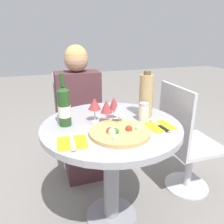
# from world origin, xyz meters

# --- Properties ---
(ground_plane) EXTENTS (12.00, 12.00, 0.00)m
(ground_plane) POSITION_xyz_m (0.00, 0.00, 0.00)
(ground_plane) COLOR gray
(ground_plane) RESTS_ON ground
(dining_table) EXTENTS (0.86, 0.86, 0.74)m
(dining_table) POSITION_xyz_m (0.00, 0.00, 0.59)
(dining_table) COLOR gray
(dining_table) RESTS_ON ground_plane
(chair_behind_diner) EXTENTS (0.41, 0.41, 0.91)m
(chair_behind_diner) POSITION_xyz_m (-0.08, 0.82, 0.43)
(chair_behind_diner) COLOR silver
(chair_behind_diner) RESTS_ON ground_plane
(seated_diner) EXTENTS (0.39, 0.44, 1.17)m
(seated_diner) POSITION_xyz_m (-0.08, 0.68, 0.54)
(seated_diner) COLOR #512D33
(seated_diner) RESTS_ON ground_plane
(chair_empty_side) EXTENTS (0.41, 0.41, 0.91)m
(chair_empty_side) POSITION_xyz_m (0.66, 0.12, 0.43)
(chair_empty_side) COLOR silver
(chair_empty_side) RESTS_ON ground_plane
(pizza_large) EXTENTS (0.34, 0.34, 0.05)m
(pizza_large) POSITION_xyz_m (-0.01, -0.15, 0.75)
(pizza_large) COLOR tan
(pizza_large) RESTS_ON dining_table
(wine_bottle) EXTENTS (0.08, 0.08, 0.32)m
(wine_bottle) POSITION_xyz_m (-0.27, 0.07, 0.86)
(wine_bottle) COLOR #23471E
(wine_bottle) RESTS_ON dining_table
(tall_carafe) EXTENTS (0.09, 0.09, 0.30)m
(tall_carafe) POSITION_xyz_m (0.26, 0.06, 0.88)
(tall_carafe) COLOR tan
(tall_carafe) RESTS_ON dining_table
(sugar_shaker) EXTENTS (0.06, 0.06, 0.12)m
(sugar_shaker) POSITION_xyz_m (0.21, -0.02, 0.80)
(sugar_shaker) COLOR silver
(sugar_shaker) RESTS_ON dining_table
(wine_glass_back_right) EXTENTS (0.07, 0.07, 0.15)m
(wine_glass_back_right) POSITION_xyz_m (0.04, 0.07, 0.84)
(wine_glass_back_right) COLOR silver
(wine_glass_back_right) RESTS_ON dining_table
(wine_glass_center) EXTENTS (0.07, 0.07, 0.15)m
(wine_glass_center) POSITION_xyz_m (-0.02, 0.03, 0.84)
(wine_glass_center) COLOR silver
(wine_glass_center) RESTS_ON dining_table
(wine_glass_front_right) EXTENTS (0.07, 0.07, 0.14)m
(wine_glass_front_right) POSITION_xyz_m (0.04, -0.02, 0.83)
(wine_glass_front_right) COLOR silver
(wine_glass_front_right) RESTS_ON dining_table
(wine_glass_back_left) EXTENTS (0.08, 0.08, 0.15)m
(wine_glass_back_left) POSITION_xyz_m (-0.09, 0.07, 0.85)
(wine_glass_back_left) COLOR silver
(wine_glass_back_left) RESTS_ON dining_table
(place_setting_left) EXTENTS (0.16, 0.19, 0.01)m
(place_setting_left) POSITION_xyz_m (-0.27, -0.17, 0.74)
(place_setting_left) COLOR gold
(place_setting_left) RESTS_ON dining_table
(place_setting_right) EXTENTS (0.16, 0.19, 0.01)m
(place_setting_right) POSITION_xyz_m (0.26, -0.13, 0.74)
(place_setting_right) COLOR gold
(place_setting_right) RESTS_ON dining_table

